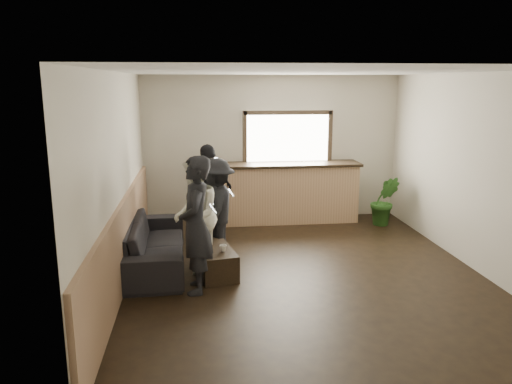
{
  "coord_description": "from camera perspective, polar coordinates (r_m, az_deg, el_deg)",
  "views": [
    {
      "loc": [
        -1.46,
        -6.61,
        2.67
      ],
      "look_at": [
        -0.62,
        0.4,
        1.1
      ],
      "focal_mm": 35.0,
      "sensor_mm": 36.0,
      "label": 1
    }
  ],
  "objects": [
    {
      "name": "person_a",
      "position": [
        6.4,
        -6.89,
        -3.77
      ],
      "size": [
        0.5,
        0.67,
        1.78
      ],
      "rotation": [
        0.0,
        0.0,
        -1.62
      ],
      "color": "black",
      "rests_on": "ground"
    },
    {
      "name": "coffee_table",
      "position": [
        7.1,
        -4.7,
        -7.98
      ],
      "size": [
        0.64,
        0.94,
        0.38
      ],
      "primitive_type": "cube",
      "rotation": [
        0.0,
        0.0,
        0.2
      ],
      "color": "black",
      "rests_on": "ground"
    },
    {
      "name": "cup_b",
      "position": [
        6.92,
        -3.79,
        -6.44
      ],
      "size": [
        0.13,
        0.13,
        0.09
      ],
      "primitive_type": "imported",
      "rotation": [
        0.0,
        0.0,
        2.78
      ],
      "color": "silver",
      "rests_on": "coffee_table"
    },
    {
      "name": "sofa",
      "position": [
        7.55,
        -11.77,
        -5.75
      ],
      "size": [
        0.98,
        2.35,
        0.68
      ],
      "primitive_type": "imported",
      "rotation": [
        0.0,
        0.0,
        1.6
      ],
      "color": "black",
      "rests_on": "ground"
    },
    {
      "name": "person_d",
      "position": [
        8.57,
        -5.33,
        -0.0
      ],
      "size": [
        1.01,
        0.91,
        1.65
      ],
      "rotation": [
        0.0,
        0.0,
        -2.48
      ],
      "color": "black",
      "rests_on": "ground"
    },
    {
      "name": "potted_plant",
      "position": [
        9.71,
        14.48,
        -0.99
      ],
      "size": [
        0.6,
        0.53,
        0.95
      ],
      "primitive_type": "imported",
      "rotation": [
        0.0,
        0.0,
        -0.23
      ],
      "color": "#2D6623",
      "rests_on": "ground"
    },
    {
      "name": "person_b",
      "position": [
        7.13,
        -6.92,
        -2.65
      ],
      "size": [
        0.63,
        0.8,
        1.64
      ],
      "rotation": [
        0.0,
        0.0,
        -1.58
      ],
      "color": "beige",
      "rests_on": "ground"
    },
    {
      "name": "room_shell",
      "position": [
        6.76,
        -0.55,
        2.26
      ],
      "size": [
        5.01,
        6.01,
        2.8
      ],
      "color": "silver",
      "rests_on": "ground"
    },
    {
      "name": "bar_counter",
      "position": [
        9.69,
        3.81,
        0.38
      ],
      "size": [
        2.7,
        0.68,
        2.13
      ],
      "color": "tan",
      "rests_on": "ground"
    },
    {
      "name": "cup_a",
      "position": [
        7.12,
        -5.84,
        -5.86
      ],
      "size": [
        0.14,
        0.14,
        0.11
      ],
      "primitive_type": "imported",
      "rotation": [
        0.0,
        0.0,
        0.06
      ],
      "color": "silver",
      "rests_on": "coffee_table"
    },
    {
      "name": "person_c",
      "position": [
        7.77,
        -4.45,
        -1.73
      ],
      "size": [
        0.8,
        1.1,
        1.53
      ],
      "rotation": [
        0.0,
        0.0,
        -1.82
      ],
      "color": "black",
      "rests_on": "ground"
    },
    {
      "name": "ground",
      "position": [
        7.28,
        5.32,
        -9.08
      ],
      "size": [
        5.0,
        6.0,
        0.01
      ],
      "primitive_type": "cube",
      "color": "black"
    }
  ]
}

